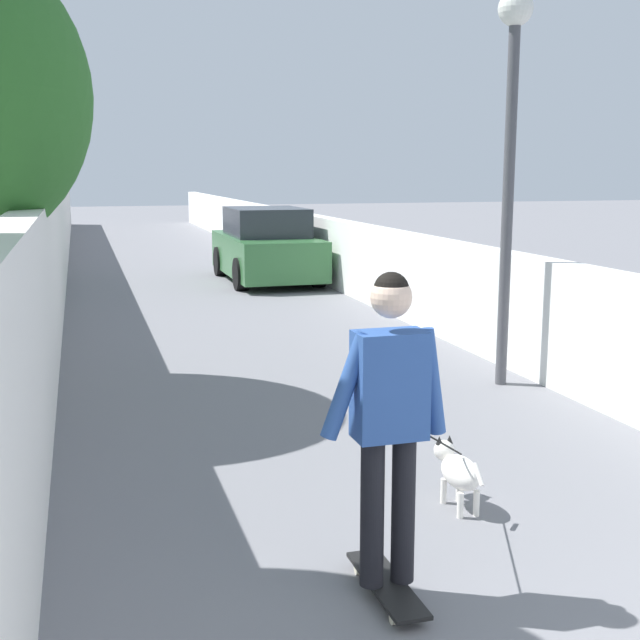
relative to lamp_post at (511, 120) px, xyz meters
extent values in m
plane|color=slate|center=(7.44, 2.14, -2.83)|extent=(80.00, 80.00, 0.00)
cube|color=silver|center=(5.44, 4.82, -1.85)|extent=(48.00, 0.30, 1.96)
cube|color=white|center=(5.44, -0.55, -2.16)|extent=(48.00, 0.30, 1.35)
cylinder|color=#4C4C51|center=(0.00, 0.00, -0.94)|extent=(0.12, 0.12, 3.78)
sphere|color=silver|center=(0.00, 0.00, 1.10)|extent=(0.36, 0.36, 0.36)
cube|color=black|center=(-3.95, 2.84, -2.76)|extent=(0.80, 0.21, 0.02)
cylinder|color=beige|center=(-3.67, 2.91, -2.80)|extent=(0.06, 0.03, 0.06)
cylinder|color=beige|center=(-3.67, 2.77, -2.80)|extent=(0.06, 0.03, 0.06)
cylinder|color=beige|center=(-4.23, 2.91, -2.80)|extent=(0.06, 0.03, 0.06)
cylinder|color=beige|center=(-4.23, 2.77, -2.80)|extent=(0.06, 0.03, 0.06)
cylinder|color=black|center=(-3.95, 2.93, -2.33)|extent=(0.13, 0.13, 0.83)
cylinder|color=black|center=(-3.95, 2.75, -2.33)|extent=(0.13, 0.13, 0.83)
cube|color=#2D5199|center=(-3.95, 2.84, -1.63)|extent=(0.22, 0.38, 0.58)
cylinder|color=#2D5199|center=(-3.95, 3.08, -1.61)|extent=(0.09, 0.28, 0.58)
cylinder|color=#2D5199|center=(-3.95, 2.60, -1.63)|extent=(0.09, 0.18, 0.59)
sphere|color=beige|center=(-3.95, 2.84, -1.16)|extent=(0.22, 0.22, 0.22)
sphere|color=black|center=(-3.95, 2.84, -1.12)|extent=(0.19, 0.19, 0.19)
ellipsoid|color=white|center=(-2.98, 1.93, -2.56)|extent=(0.41, 0.22, 0.22)
sphere|color=white|center=(-2.72, 1.94, -2.49)|extent=(0.15, 0.15, 0.15)
cone|color=black|center=(-2.72, 1.98, -2.41)|extent=(0.05, 0.05, 0.06)
cone|color=black|center=(-2.72, 1.90, -2.41)|extent=(0.05, 0.05, 0.06)
cylinder|color=white|center=(-2.85, 2.00, -2.74)|extent=(0.04, 0.04, 0.18)
cylinder|color=white|center=(-2.85, 1.88, -2.74)|extent=(0.04, 0.04, 0.18)
cylinder|color=white|center=(-3.12, 1.99, -2.74)|extent=(0.04, 0.04, 0.18)
cylinder|color=white|center=(-3.12, 1.87, -2.74)|extent=(0.04, 0.04, 0.18)
cylinder|color=white|center=(-3.24, 1.93, -2.48)|extent=(0.13, 0.03, 0.13)
cylinder|color=black|center=(-3.47, 2.39, -2.11)|extent=(0.98, 0.92, 0.66)
cube|color=#336B38|center=(9.05, 0.60, -2.27)|extent=(3.85, 1.70, 0.80)
cube|color=#262B33|center=(9.05, 0.60, -1.59)|extent=(2.00, 1.50, 0.60)
cylinder|color=black|center=(10.24, 1.39, -2.51)|extent=(0.64, 0.22, 0.64)
cylinder|color=black|center=(10.24, -0.19, -2.51)|extent=(0.64, 0.22, 0.64)
cylinder|color=black|center=(7.85, 1.39, -2.51)|extent=(0.64, 0.22, 0.64)
cylinder|color=black|center=(7.85, -0.19, -2.51)|extent=(0.64, 0.22, 0.64)
camera|label=1|loc=(-7.88, 4.37, -0.52)|focal=46.27mm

